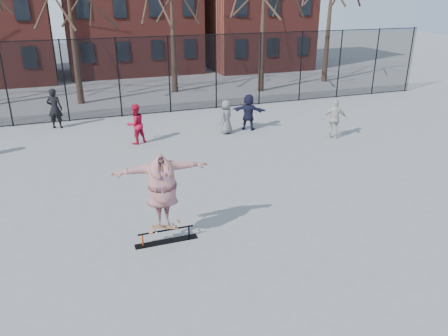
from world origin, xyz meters
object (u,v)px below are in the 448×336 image
object	(u,v)px
bystander_black	(55,108)
bystander_white	(335,119)
bystander_red	(136,124)
skateboard	(165,228)
bystander_navy	(248,112)
bystander_extra	(226,117)
skate_rail	(166,237)
skater	(163,193)

from	to	relation	value
bystander_black	bystander_white	size ratio (longest dim) A/B	1.08
bystander_red	skateboard	bearing A→B (deg)	61.87
skateboard	bystander_red	size ratio (longest dim) A/B	0.44
bystander_white	bystander_navy	xyz separation A→B (m)	(-3.07, 2.45, -0.03)
bystander_white	bystander_navy	size ratio (longest dim) A/B	1.03
bystander_navy	bystander_extra	bearing A→B (deg)	42.14
skate_rail	bystander_black	size ratio (longest dim) A/B	0.87
bystander_red	bystander_extra	distance (m)	4.10
bystander_black	bystander_navy	size ratio (longest dim) A/B	1.12
skater	bystander_white	distance (m)	10.80
skateboard	bystander_black	bearing A→B (deg)	102.40
skate_rail	skater	distance (m)	1.28
skate_rail	bystander_black	world-z (taller)	bystander_black
skate_rail	skater	bearing A→B (deg)	180.00
bystander_navy	bystander_white	bearing A→B (deg)	174.10
skate_rail	bystander_red	distance (m)	8.29
bystander_black	skateboard	bearing A→B (deg)	120.42
skate_rail	bystander_navy	distance (m)	10.31
bystander_black	bystander_red	xyz separation A→B (m)	(3.21, -3.57, -0.09)
bystander_white	skate_rail	bearing A→B (deg)	59.78
skateboard	skater	distance (m)	1.02
bystander_black	skater	bearing A→B (deg)	120.42
bystander_red	bystander_extra	world-z (taller)	bystander_red
skater	bystander_extra	size ratio (longest dim) A/B	1.54
bystander_black	skate_rail	bearing A→B (deg)	120.55
skater	bystander_red	xyz separation A→B (m)	(0.61, 8.24, -0.57)
bystander_red	bystander_white	distance (m)	8.64
skate_rail	bystander_red	xyz separation A→B (m)	(0.59, 8.24, 0.71)
skateboard	skater	bearing A→B (deg)	0.00
skate_rail	bystander_navy	bearing A→B (deg)	55.25
skateboard	bystander_red	world-z (taller)	bystander_red
bystander_black	bystander_extra	distance (m)	8.13
skateboard	skater	world-z (taller)	skater
bystander_black	bystander_navy	world-z (taller)	bystander_black
skate_rail	skateboard	size ratio (longest dim) A/B	2.22
skateboard	bystander_black	world-z (taller)	bystander_black
bystander_black	bystander_white	bearing A→B (deg)	171.36
bystander_red	skater	bearing A→B (deg)	61.87
skater	bystander_extra	xyz separation A→B (m)	(4.72, 8.26, -0.65)
bystander_white	bystander_navy	bearing A→B (deg)	-12.71
bystander_white	bystander_extra	world-z (taller)	bystander_white
skate_rail	bystander_black	distance (m)	12.12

